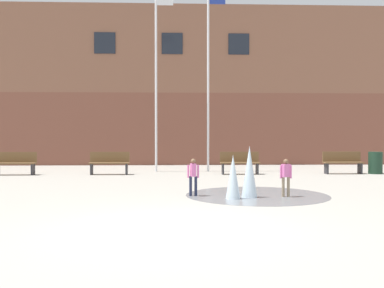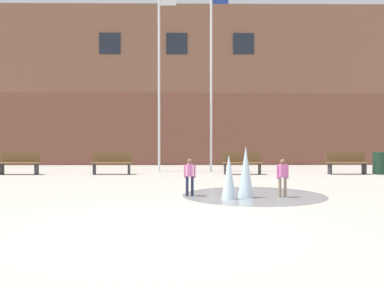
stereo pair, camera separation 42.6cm
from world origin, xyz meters
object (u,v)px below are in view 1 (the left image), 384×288
object	(u,v)px
park_bench_far_left	(16,163)
flagpole_left	(157,73)
park_bench_left_of_flagpoles	(109,163)
child_running	(286,175)
park_bench_near_trashcan	(343,162)
park_bench_center	(240,162)
flagpole_right	(209,73)
child_with_pink_shirt	(193,174)
trash_can	(375,163)

from	to	relation	value
park_bench_far_left	flagpole_left	size ratio (longest dim) A/B	0.20
park_bench_left_of_flagpoles	child_running	world-z (taller)	child_running
park_bench_near_trashcan	flagpole_left	size ratio (longest dim) A/B	0.20
child_running	park_bench_far_left	bearing A→B (deg)	-63.25
park_bench_center	park_bench_near_trashcan	world-z (taller)	same
flagpole_left	flagpole_right	size ratio (longest dim) A/B	0.99
child_with_pink_shirt	park_bench_near_trashcan	bearing A→B (deg)	-55.99
flagpole_left	flagpole_right	xyz separation A→B (m)	(2.27, 0.00, 0.04)
child_with_pink_shirt	trash_can	distance (m)	10.03
park_bench_left_of_flagpoles	park_bench_near_trashcan	bearing A→B (deg)	-0.24
flagpole_left	trash_can	world-z (taller)	flagpole_left
child_with_pink_shirt	flagpole_right	bearing A→B (deg)	-18.23
flagpole_right	flagpole_left	bearing A→B (deg)	-180.00
park_bench_far_left	child_with_pink_shirt	xyz separation A→B (m)	(6.83, -6.41, 0.10)
park_bench_center	child_with_pink_shirt	bearing A→B (deg)	-108.85
park_bench_near_trashcan	trash_can	distance (m)	1.34
park_bench_center	park_bench_far_left	bearing A→B (deg)	179.73
park_bench_near_trashcan	flagpole_left	distance (m)	8.70
park_bench_far_left	park_bench_center	size ratio (longest dim) A/B	1.00
park_bench_left_of_flagpoles	child_with_pink_shirt	size ratio (longest dim) A/B	1.62
park_bench_far_left	child_with_pink_shirt	size ratio (longest dim) A/B	1.62
park_bench_left_of_flagpoles	flagpole_right	xyz separation A→B (m)	(4.13, 1.40, 3.84)
park_bench_center	child_running	world-z (taller)	child_running
child_running	flagpole_left	size ratio (longest dim) A/B	0.12
park_bench_far_left	child_with_pink_shirt	distance (m)	9.37
park_bench_near_trashcan	child_with_pink_shirt	world-z (taller)	child_with_pink_shirt
park_bench_left_of_flagpoles	child_with_pink_shirt	world-z (taller)	child_with_pink_shirt
flagpole_right	park_bench_near_trashcan	bearing A→B (deg)	-14.84
park_bench_far_left	child_running	distance (m)	11.39
park_bench_far_left	child_with_pink_shirt	world-z (taller)	child_with_pink_shirt
park_bench_center	flagpole_left	world-z (taller)	flagpole_left
park_bench_left_of_flagpoles	park_bench_near_trashcan	xyz separation A→B (m)	(9.55, -0.04, 0.00)
park_bench_near_trashcan	flagpole_right	xyz separation A→B (m)	(-5.42, 1.44, 3.84)
park_bench_far_left	park_bench_left_of_flagpoles	size ratio (longest dim) A/B	1.00
park_bench_far_left	park_bench_center	world-z (taller)	same
park_bench_far_left	flagpole_right	distance (m)	8.86
park_bench_left_of_flagpoles	flagpole_right	distance (m)	5.81
child_running	flagpole_left	distance (m)	9.62
flagpole_right	park_bench_far_left	bearing A→B (deg)	-169.75
park_bench_left_of_flagpoles	park_bench_center	bearing A→B (deg)	-0.73
park_bench_left_of_flagpoles	child_running	xyz separation A→B (m)	(5.51, -6.70, 0.10)
park_bench_left_of_flagpoles	child_with_pink_shirt	xyz separation A→B (m)	(3.11, -6.44, 0.10)
park_bench_left_of_flagpoles	trash_can	bearing A→B (deg)	-0.59
park_bench_far_left	child_with_pink_shirt	bearing A→B (deg)	-43.18
park_bench_far_left	trash_can	xyz separation A→B (m)	(14.61, -0.09, -0.03)
flagpole_left	park_bench_near_trashcan	bearing A→B (deg)	-10.58
child_with_pink_shirt	flagpole_left	xyz separation A→B (m)	(-1.25, 7.84, 3.70)
child_with_pink_shirt	park_bench_left_of_flagpoles	bearing A→B (deg)	15.00
child_running	park_bench_near_trashcan	bearing A→B (deg)	-148.62
child_with_pink_shirt	flagpole_right	size ratio (longest dim) A/B	0.12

